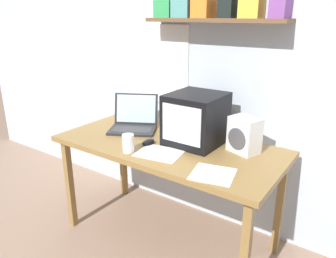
{
  "coord_description": "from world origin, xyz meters",
  "views": [
    {
      "loc": [
        1.13,
        -1.63,
        1.53
      ],
      "look_at": [
        0.0,
        0.0,
        0.83
      ],
      "focal_mm": 35.0,
      "sensor_mm": 36.0,
      "label": 1
    }
  ],
  "objects_px": {
    "corner_desk": "(168,153)",
    "computer_mouse": "(148,142)",
    "laptop": "(134,120)",
    "desk_lamp": "(172,101)",
    "loose_paper_near_laptop": "(213,174)",
    "juice_glass": "(128,144)",
    "space_heater": "(244,135)",
    "crt_monitor": "(196,119)",
    "loose_paper_near_monitor": "(160,153)"
  },
  "relations": [
    {
      "from": "desk_lamp",
      "to": "crt_monitor",
      "type": "bearing_deg",
      "value": -37.34
    },
    {
      "from": "space_heater",
      "to": "computer_mouse",
      "type": "distance_m",
      "value": 0.61
    },
    {
      "from": "crt_monitor",
      "to": "loose_paper_near_laptop",
      "type": "relative_size",
      "value": 1.36
    },
    {
      "from": "corner_desk",
      "to": "computer_mouse",
      "type": "xyz_separation_m",
      "value": [
        -0.09,
        -0.09,
        0.08
      ]
    },
    {
      "from": "desk_lamp",
      "to": "loose_paper_near_laptop",
      "type": "bearing_deg",
      "value": -57.28
    },
    {
      "from": "juice_glass",
      "to": "laptop",
      "type": "bearing_deg",
      "value": 125.69
    },
    {
      "from": "corner_desk",
      "to": "laptop",
      "type": "height_order",
      "value": "laptop"
    },
    {
      "from": "laptop",
      "to": "computer_mouse",
      "type": "bearing_deg",
      "value": -62.26
    },
    {
      "from": "juice_glass",
      "to": "loose_paper_near_monitor",
      "type": "bearing_deg",
      "value": 26.91
    },
    {
      "from": "computer_mouse",
      "to": "space_heater",
      "type": "bearing_deg",
      "value": 23.42
    },
    {
      "from": "space_heater",
      "to": "loose_paper_near_monitor",
      "type": "xyz_separation_m",
      "value": [
        -0.4,
        -0.31,
        -0.11
      ]
    },
    {
      "from": "laptop",
      "to": "loose_paper_near_laptop",
      "type": "height_order",
      "value": "laptop"
    },
    {
      "from": "laptop",
      "to": "juice_glass",
      "type": "xyz_separation_m",
      "value": [
        0.25,
        -0.35,
        -0.01
      ]
    },
    {
      "from": "juice_glass",
      "to": "loose_paper_near_monitor",
      "type": "distance_m",
      "value": 0.2
    },
    {
      "from": "corner_desk",
      "to": "desk_lamp",
      "type": "relative_size",
      "value": 4.46
    },
    {
      "from": "crt_monitor",
      "to": "loose_paper_near_monitor",
      "type": "xyz_separation_m",
      "value": [
        -0.09,
        -0.28,
        -0.16
      ]
    },
    {
      "from": "desk_lamp",
      "to": "laptop",
      "type": "bearing_deg",
      "value": 177.64
    },
    {
      "from": "corner_desk",
      "to": "computer_mouse",
      "type": "height_order",
      "value": "computer_mouse"
    },
    {
      "from": "space_heater",
      "to": "juice_glass",
      "type": "bearing_deg",
      "value": -125.99
    },
    {
      "from": "juice_glass",
      "to": "computer_mouse",
      "type": "distance_m",
      "value": 0.17
    },
    {
      "from": "laptop",
      "to": "computer_mouse",
      "type": "height_order",
      "value": "laptop"
    },
    {
      "from": "crt_monitor",
      "to": "laptop",
      "type": "bearing_deg",
      "value": -178.71
    },
    {
      "from": "corner_desk",
      "to": "desk_lamp",
      "type": "xyz_separation_m",
      "value": [
        -0.1,
        0.19,
        0.3
      ]
    },
    {
      "from": "corner_desk",
      "to": "loose_paper_near_laptop",
      "type": "xyz_separation_m",
      "value": [
        0.44,
        -0.22,
        0.07
      ]
    },
    {
      "from": "desk_lamp",
      "to": "loose_paper_near_monitor",
      "type": "xyz_separation_m",
      "value": [
        0.15,
        -0.35,
        -0.23
      ]
    },
    {
      "from": "laptop",
      "to": "desk_lamp",
      "type": "bearing_deg",
      "value": -10.52
    },
    {
      "from": "crt_monitor",
      "to": "laptop",
      "type": "height_order",
      "value": "crt_monitor"
    },
    {
      "from": "juice_glass",
      "to": "loose_paper_near_laptop",
      "type": "xyz_separation_m",
      "value": [
        0.57,
        0.03,
        -0.05
      ]
    },
    {
      "from": "laptop",
      "to": "loose_paper_near_monitor",
      "type": "distance_m",
      "value": 0.51
    },
    {
      "from": "space_heater",
      "to": "loose_paper_near_laptop",
      "type": "xyz_separation_m",
      "value": [
        -0.01,
        -0.38,
        -0.11
      ]
    },
    {
      "from": "laptop",
      "to": "space_heater",
      "type": "distance_m",
      "value": 0.83
    },
    {
      "from": "loose_paper_near_laptop",
      "to": "space_heater",
      "type": "bearing_deg",
      "value": 88.39
    },
    {
      "from": "crt_monitor",
      "to": "computer_mouse",
      "type": "relative_size",
      "value": 3.38
    },
    {
      "from": "corner_desk",
      "to": "loose_paper_near_laptop",
      "type": "relative_size",
      "value": 5.65
    },
    {
      "from": "loose_paper_near_laptop",
      "to": "loose_paper_near_monitor",
      "type": "distance_m",
      "value": 0.4
    },
    {
      "from": "corner_desk",
      "to": "loose_paper_near_laptop",
      "type": "height_order",
      "value": "loose_paper_near_laptop"
    },
    {
      "from": "crt_monitor",
      "to": "desk_lamp",
      "type": "relative_size",
      "value": 1.07
    },
    {
      "from": "loose_paper_near_laptop",
      "to": "computer_mouse",
      "type": "bearing_deg",
      "value": 165.73
    },
    {
      "from": "space_heater",
      "to": "loose_paper_near_monitor",
      "type": "relative_size",
      "value": 0.73
    },
    {
      "from": "corner_desk",
      "to": "space_heater",
      "type": "bearing_deg",
      "value": 18.39
    },
    {
      "from": "laptop",
      "to": "loose_paper_near_laptop",
      "type": "bearing_deg",
      "value": -49.82
    },
    {
      "from": "juice_glass",
      "to": "space_heater",
      "type": "bearing_deg",
      "value": 34.82
    },
    {
      "from": "desk_lamp",
      "to": "loose_paper_near_laptop",
      "type": "relative_size",
      "value": 1.27
    },
    {
      "from": "crt_monitor",
      "to": "laptop",
      "type": "distance_m",
      "value": 0.52
    },
    {
      "from": "corner_desk",
      "to": "loose_paper_near_monitor",
      "type": "bearing_deg",
      "value": -72.71
    },
    {
      "from": "crt_monitor",
      "to": "loose_paper_near_laptop",
      "type": "bearing_deg",
      "value": -48.15
    },
    {
      "from": "juice_glass",
      "to": "loose_paper_near_laptop",
      "type": "height_order",
      "value": "juice_glass"
    },
    {
      "from": "laptop",
      "to": "loose_paper_near_laptop",
      "type": "relative_size",
      "value": 1.61
    },
    {
      "from": "corner_desk",
      "to": "computer_mouse",
      "type": "relative_size",
      "value": 14.06
    },
    {
      "from": "desk_lamp",
      "to": "loose_paper_near_monitor",
      "type": "distance_m",
      "value": 0.45
    }
  ]
}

